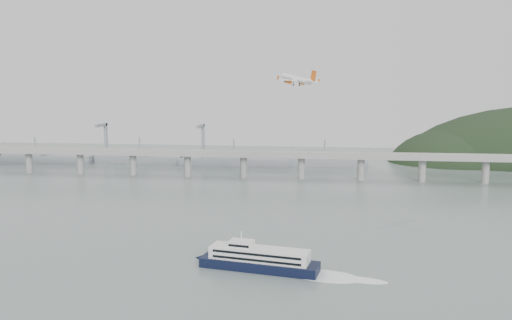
# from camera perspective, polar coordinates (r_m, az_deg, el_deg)

# --- Properties ---
(ground) EXTENTS (900.00, 900.00, 0.00)m
(ground) POSITION_cam_1_polar(r_m,az_deg,el_deg) (237.88, -1.76, -10.46)
(ground) COLOR slate
(ground) RESTS_ON ground
(bridge) EXTENTS (800.00, 22.00, 23.90)m
(bridge) POSITION_cam_1_polar(r_m,az_deg,el_deg) (428.28, 2.39, 0.23)
(bridge) COLOR gray
(bridge) RESTS_ON ground
(distant_fleet) EXTENTS (453.00, 60.90, 40.00)m
(distant_fleet) POSITION_cam_1_polar(r_m,az_deg,el_deg) (528.74, -13.85, 0.22)
(distant_fleet) COLOR gray
(distant_fleet) RESTS_ON ground
(ferry) EXTENTS (82.75, 24.75, 15.68)m
(ferry) POSITION_cam_1_polar(r_m,az_deg,el_deg) (215.12, 0.39, -11.28)
(ferry) COLOR black
(ferry) RESTS_ON ground
(airliner) EXTENTS (28.39, 30.37, 9.57)m
(airliner) POSITION_cam_1_polar(r_m,az_deg,el_deg) (317.32, 4.73, 9.17)
(airliner) COLOR white
(airliner) RESTS_ON ground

